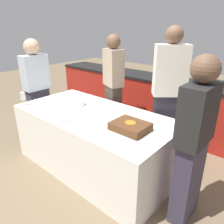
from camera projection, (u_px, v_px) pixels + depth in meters
The scene contains 12 objects.
ground_plane at pixel (95, 165), 2.93m from camera, with size 14.00×14.00×0.00m, color #7A664C.
back_counter at pixel (158, 103), 3.85m from camera, with size 4.40×0.58×0.92m.
dining_table at pixel (94, 141), 2.79m from camera, with size 2.02×1.00×0.75m.
cake at pixel (130, 126), 2.22m from camera, with size 0.40×0.33×0.09m.
plate_stack at pixel (77, 102), 2.89m from camera, with size 0.20×0.20×0.08m.
wine_glass at pixel (23, 97), 2.87m from camera, with size 0.07×0.07×0.18m.
side_plate_near_cake at pixel (149, 122), 2.41m from camera, with size 0.18×0.18×0.00m.
utensil_pile at pixel (64, 120), 2.43m from camera, with size 0.14×0.10×0.02m.
person_cutting_cake at pixel (168, 97), 2.72m from camera, with size 0.43×0.40×1.75m.
person_seated_left at pixel (37, 89), 3.36m from camera, with size 0.23×0.38×1.57m.
person_seated_right at pixel (193, 143), 1.87m from camera, with size 0.22×0.42×1.56m.
person_standing_back at pixel (113, 88), 3.29m from camera, with size 0.37×0.31×1.63m.
Camera 1 is at (1.77, -1.69, 1.77)m, focal length 35.00 mm.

